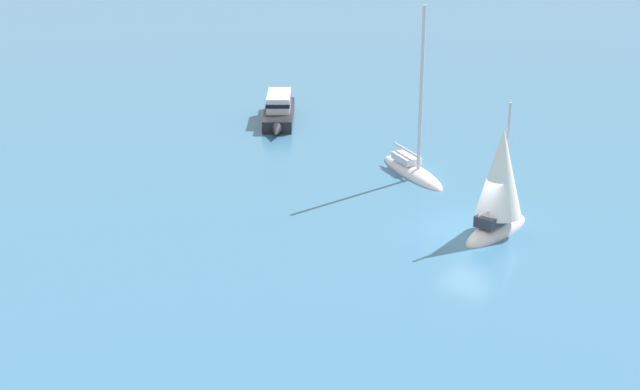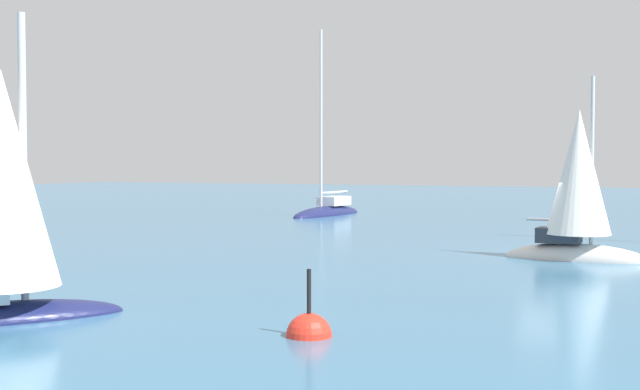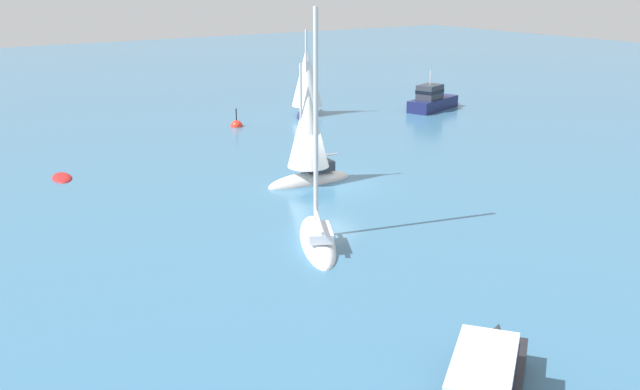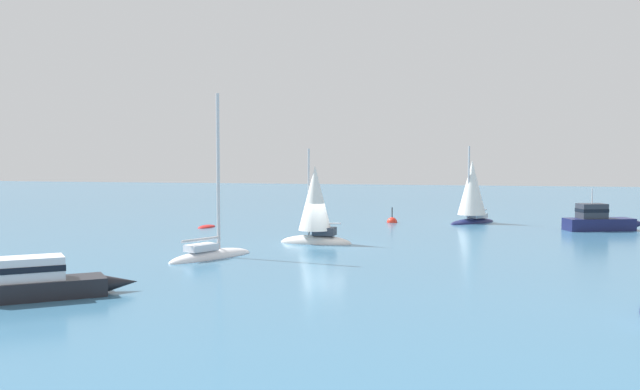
% 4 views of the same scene
% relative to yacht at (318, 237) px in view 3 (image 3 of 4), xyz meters
% --- Properties ---
extents(ground_plane, '(160.00, 160.00, 0.00)m').
position_rel_yacht_xyz_m(ground_plane, '(-4.98, -6.30, -0.22)').
color(ground_plane, teal).
extents(yacht, '(3.81, 5.63, 9.30)m').
position_rel_yacht_xyz_m(yacht, '(0.00, 0.00, 0.00)').
color(yacht, white).
rests_on(yacht, ground).
extents(sailboat, '(4.63, 2.16, 6.42)m').
position_rel_yacht_xyz_m(sailboat, '(-4.26, -7.15, 1.81)').
color(sailboat, silver).
rests_on(sailboat, ground).
extents(powerboat, '(6.23, 5.15, 1.65)m').
position_rel_yacht_xyz_m(powerboat, '(3.03, 11.55, 0.46)').
color(powerboat, black).
rests_on(powerboat, ground).
extents(tender, '(1.26, 2.21, 0.35)m').
position_rel_yacht_xyz_m(tender, '(5.72, -14.79, -0.22)').
color(tender, '#B21E1E').
rests_on(tender, ground).
extents(launch, '(6.15, 3.12, 3.04)m').
position_rel_yacht_xyz_m(launch, '(-22.94, -18.50, 0.50)').
color(launch, '#191E4C').
rests_on(launch, ground).
extents(yacht_1, '(4.27, 4.68, 6.50)m').
position_rel_yacht_xyz_m(yacht_1, '(-13.88, -22.13, 2.03)').
color(yacht_1, '#191E4C').
rests_on(yacht_1, ground).
extents(channel_buoy, '(0.84, 0.84, 1.65)m').
position_rel_yacht_xyz_m(channel_buoy, '(-7.60, -21.23, -0.22)').
color(channel_buoy, red).
rests_on(channel_buoy, ground).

